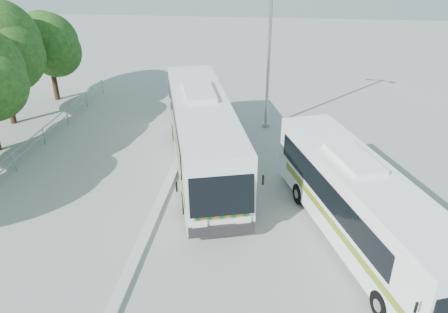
# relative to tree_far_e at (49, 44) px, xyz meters

# --- Properties ---
(ground) EXTENTS (100.00, 100.00, 0.00)m
(ground) POSITION_rel_tree_far_e_xyz_m (12.63, -13.30, -3.89)
(ground) COLOR #969691
(ground) RESTS_ON ground
(kerb_divider) EXTENTS (0.40, 16.00, 0.15)m
(kerb_divider) POSITION_rel_tree_far_e_xyz_m (10.33, -11.30, -3.81)
(kerb_divider) COLOR #B2B2AD
(kerb_divider) RESTS_ON ground
(railing) EXTENTS (0.06, 22.00, 1.00)m
(railing) POSITION_rel_tree_far_e_xyz_m (2.63, -9.30, -3.15)
(railing) COLOR gray
(railing) RESTS_ON ground
(tree_far_e) EXTENTS (4.54, 4.28, 5.92)m
(tree_far_e) POSITION_rel_tree_far_e_xyz_m (0.00, 0.00, 0.00)
(tree_far_e) COLOR #382314
(tree_far_e) RESTS_ON ground
(coach_main) EXTENTS (5.67, 12.65, 3.45)m
(coach_main) POSITION_rel_tree_far_e_xyz_m (11.64, -8.89, -1.99)
(coach_main) COLOR silver
(coach_main) RESTS_ON ground
(coach_adjacent) EXTENTS (5.60, 10.95, 3.01)m
(coach_adjacent) POSITION_rel_tree_far_e_xyz_m (18.18, -14.24, -2.24)
(coach_adjacent) COLOR white
(coach_adjacent) RESTS_ON ground
(lamppost) EXTENTS (2.13, 0.86, 8.92)m
(lamppost) POSITION_rel_tree_far_e_xyz_m (14.63, -3.43, 1.04)
(lamppost) COLOR #93969B
(lamppost) RESTS_ON ground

